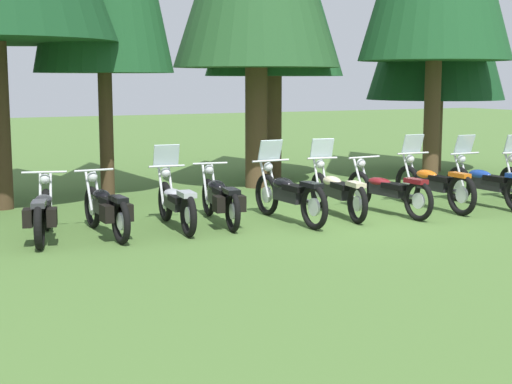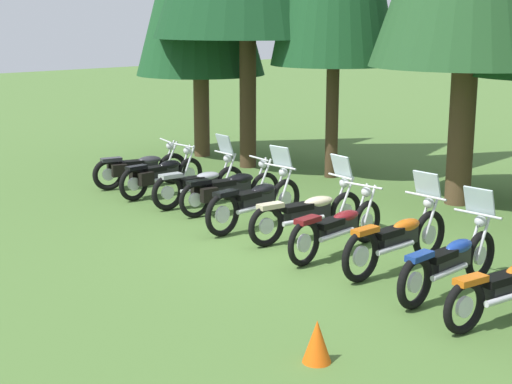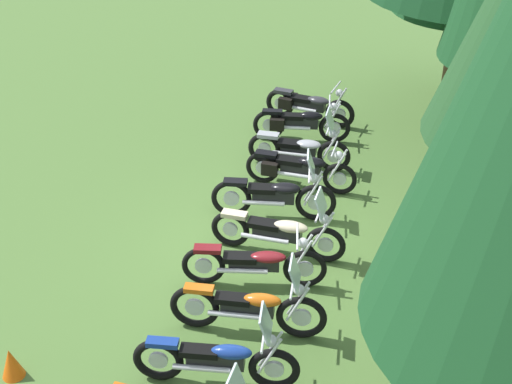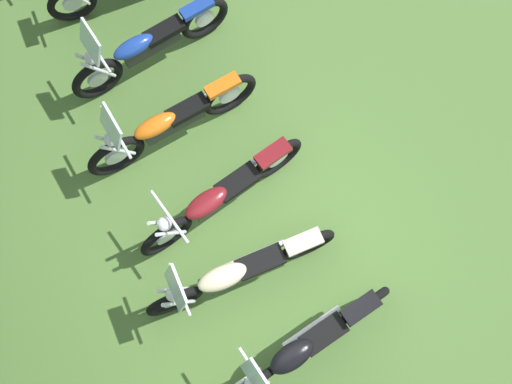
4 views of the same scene
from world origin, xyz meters
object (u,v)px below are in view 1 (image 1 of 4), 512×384
motorcycle_3 (221,198)px  motorcycle_8 (487,183)px  motorcycle_2 (176,202)px  motorcycle_6 (387,190)px  motorcycle_5 (337,190)px  motorcycle_1 (107,208)px  motorcycle_4 (288,194)px  motorcycle_7 (433,184)px  motorcycle_0 (43,212)px

motorcycle_3 → motorcycle_8: bearing=-88.4°
motorcycle_2 → motorcycle_6: (3.96, -0.48, -0.01)m
motorcycle_5 → motorcycle_1: bearing=98.1°
motorcycle_5 → motorcycle_8: 3.15m
motorcycle_4 → motorcycle_7: size_ratio=0.98×
motorcycle_0 → motorcycle_3: 3.00m
motorcycle_0 → motorcycle_8: motorcycle_8 is taller
motorcycle_1 → motorcycle_4: size_ratio=0.93×
motorcycle_5 → motorcycle_4: bearing=108.1°
motorcycle_5 → motorcycle_7: size_ratio=1.00×
motorcycle_2 → motorcycle_8: bearing=-90.2°
motorcycle_2 → motorcycle_8: motorcycle_8 is taller
motorcycle_8 → motorcycle_0: bearing=84.2°
motorcycle_2 → motorcycle_5: (3.07, -0.17, 0.01)m
motorcycle_6 → motorcycle_8: size_ratio=1.02×
motorcycle_1 → motorcycle_4: motorcycle_4 is taller
motorcycle_0 → motorcycle_3: bearing=-74.2°
motorcycle_4 → motorcycle_7: bearing=-93.1°
motorcycle_3 → motorcycle_6: size_ratio=0.95×
motorcycle_0 → motorcycle_6: (6.13, -0.53, 0.01)m
motorcycle_2 → motorcycle_4: size_ratio=0.93×
motorcycle_4 → motorcycle_6: 2.01m
motorcycle_1 → motorcycle_2: size_ratio=1.00×
motorcycle_0 → motorcycle_8: size_ratio=0.91×
motorcycle_1 → motorcycle_8: size_ratio=0.94×
motorcycle_0 → motorcycle_4: motorcycle_4 is taller
motorcycle_0 → motorcycle_5: 5.24m
motorcycle_7 → motorcycle_1: bearing=88.5°
motorcycle_3 → motorcycle_2: bearing=101.2°
motorcycle_3 → motorcycle_7: 4.28m
motorcycle_2 → motorcycle_3: bearing=-81.9°
motorcycle_5 → motorcycle_8: motorcycle_8 is taller
motorcycle_2 → motorcycle_8: 6.21m
motorcycle_2 → motorcycle_6: motorcycle_2 is taller
motorcycle_1 → motorcycle_8: 7.39m
motorcycle_7 → motorcycle_8: size_ratio=1.02×
motorcycle_5 → motorcycle_6: 0.95m
motorcycle_4 → motorcycle_8: (4.21, -0.39, -0.03)m
motorcycle_0 → motorcycle_4: size_ratio=0.91×
motorcycle_1 → motorcycle_7: (6.28, -0.35, 0.04)m
motorcycle_2 → motorcycle_0: bearing=95.3°
motorcycle_4 → motorcycle_8: motorcycle_4 is taller
motorcycle_7 → motorcycle_8: 1.13m
motorcycle_2 → motorcycle_8: size_ratio=0.93×
motorcycle_8 → motorcycle_1: bearing=84.5°
motorcycle_0 → motorcycle_8: bearing=-79.0°
motorcycle_4 → motorcycle_5: 1.12m
motorcycle_1 → motorcycle_7: bearing=-94.1°
motorcycle_0 → motorcycle_1: bearing=-81.4°
motorcycle_3 → motorcycle_5: size_ratio=0.94×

